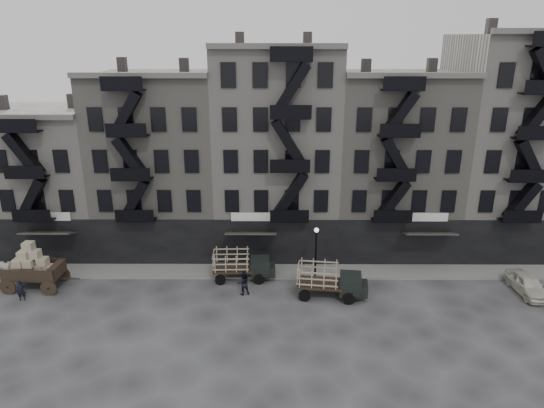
{
  "coord_description": "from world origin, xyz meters",
  "views": [
    {
      "loc": [
        -0.18,
        -31.05,
        17.89
      ],
      "look_at": [
        -0.35,
        4.0,
        5.69
      ],
      "focal_mm": 32.0,
      "sensor_mm": 36.0,
      "label": 1
    }
  ],
  "objects_px": {
    "stake_truck_east": "(330,279)",
    "car_east": "(527,284)",
    "horse": "(4,269)",
    "stake_truck_west": "(242,263)",
    "wagon": "(31,263)",
    "pedestrian_west": "(21,290)",
    "pedestrian_mid": "(243,283)"
  },
  "relations": [
    {
      "from": "wagon",
      "to": "stake_truck_east",
      "type": "relative_size",
      "value": 0.85
    },
    {
      "from": "stake_truck_west",
      "to": "car_east",
      "type": "bearing_deg",
      "value": -7.51
    },
    {
      "from": "pedestrian_west",
      "to": "stake_truck_east",
      "type": "bearing_deg",
      "value": -17.28
    },
    {
      "from": "horse",
      "to": "car_east",
      "type": "bearing_deg",
      "value": -73.87
    },
    {
      "from": "wagon",
      "to": "stake_truck_west",
      "type": "relative_size",
      "value": 0.91
    },
    {
      "from": "stake_truck_west",
      "to": "car_east",
      "type": "distance_m",
      "value": 21.11
    },
    {
      "from": "stake_truck_west",
      "to": "stake_truck_east",
      "type": "distance_m",
      "value": 6.99
    },
    {
      "from": "horse",
      "to": "pedestrian_mid",
      "type": "relative_size",
      "value": 1.06
    },
    {
      "from": "car_east",
      "to": "wagon",
      "type": "bearing_deg",
      "value": 175.7
    },
    {
      "from": "horse",
      "to": "stake_truck_east",
      "type": "bearing_deg",
      "value": -76.87
    },
    {
      "from": "horse",
      "to": "car_east",
      "type": "relative_size",
      "value": 0.47
    },
    {
      "from": "stake_truck_west",
      "to": "pedestrian_mid",
      "type": "bearing_deg",
      "value": -86.33
    },
    {
      "from": "wagon",
      "to": "pedestrian_mid",
      "type": "xyz_separation_m",
      "value": [
        15.71,
        -0.91,
        -1.13
      ]
    },
    {
      "from": "pedestrian_mid",
      "to": "wagon",
      "type": "bearing_deg",
      "value": -18.68
    },
    {
      "from": "wagon",
      "to": "stake_truck_east",
      "type": "xyz_separation_m",
      "value": [
        21.96,
        -1.16,
        -0.64
      ]
    },
    {
      "from": "wagon",
      "to": "pedestrian_mid",
      "type": "height_order",
      "value": "wagon"
    },
    {
      "from": "wagon",
      "to": "stake_truck_west",
      "type": "distance_m",
      "value": 15.56
    },
    {
      "from": "stake_truck_east",
      "to": "car_east",
      "type": "relative_size",
      "value": 1.22
    },
    {
      "from": "stake_truck_west",
      "to": "pedestrian_west",
      "type": "height_order",
      "value": "stake_truck_west"
    },
    {
      "from": "wagon",
      "to": "pedestrian_west",
      "type": "xyz_separation_m",
      "value": [
        -0.06,
        -1.81,
        -1.27
      ]
    },
    {
      "from": "horse",
      "to": "pedestrian_mid",
      "type": "distance_m",
      "value": 18.87
    },
    {
      "from": "car_east",
      "to": "pedestrian_mid",
      "type": "bearing_deg",
      "value": 177.48
    },
    {
      "from": "wagon",
      "to": "stake_truck_west",
      "type": "height_order",
      "value": "wagon"
    },
    {
      "from": "horse",
      "to": "car_east",
      "type": "height_order",
      "value": "horse"
    },
    {
      "from": "horse",
      "to": "wagon",
      "type": "bearing_deg",
      "value": -96.72
    },
    {
      "from": "horse",
      "to": "stake_truck_west",
      "type": "relative_size",
      "value": 0.41
    },
    {
      "from": "stake_truck_west",
      "to": "car_east",
      "type": "height_order",
      "value": "stake_truck_west"
    },
    {
      "from": "wagon",
      "to": "pedestrian_west",
      "type": "bearing_deg",
      "value": -89.08
    },
    {
      "from": "pedestrian_west",
      "to": "pedestrian_mid",
      "type": "bearing_deg",
      "value": -15.69
    },
    {
      "from": "car_east",
      "to": "pedestrian_west",
      "type": "xyz_separation_m",
      "value": [
        -36.53,
        -1.21,
        0.07
      ]
    },
    {
      "from": "horse",
      "to": "pedestrian_west",
      "type": "relative_size",
      "value": 1.25
    },
    {
      "from": "horse",
      "to": "car_east",
      "type": "xyz_separation_m",
      "value": [
        39.49,
        -2.06,
        -0.11
      ]
    }
  ]
}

